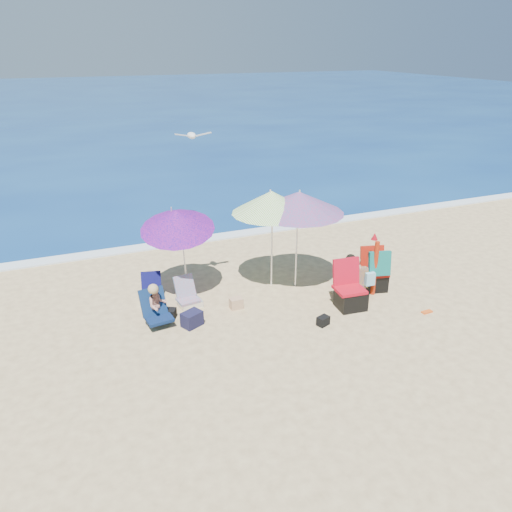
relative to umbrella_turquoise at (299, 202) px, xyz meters
name	(u,v)px	position (x,y,z in m)	size (l,w,h in m)	color
ground	(287,320)	(-0.87, -1.36, -2.07)	(120.00, 120.00, 0.00)	#D8BC84
sea	(90,102)	(-0.87, 43.64, -2.12)	(120.00, 80.00, 0.12)	navy
foam	(213,238)	(-0.87, 3.74, -2.05)	(120.00, 0.50, 0.04)	white
umbrella_turquoise	(299,202)	(0.00, 0.00, 0.00)	(2.11, 2.11, 2.35)	white
umbrella_striped	(271,202)	(-0.57, 0.22, 0.00)	(2.02, 2.02, 2.37)	white
umbrella_blue	(177,220)	(-2.64, 0.55, -0.25)	(2.11, 2.14, 2.22)	white
furled_umbrella	(375,262)	(1.46, -1.01, -1.29)	(0.22, 0.37, 1.42)	#A8250C
chair_navy	(151,294)	(-3.34, 0.52, -1.90)	(0.58, 0.67, 0.63)	#0D164B
chair_rainbow	(188,298)	(-2.62, 0.03, -1.90)	(0.55, 0.61, 0.63)	#DE4E5A
camp_chair_left	(350,294)	(0.61, -1.38, -1.75)	(0.69, 0.66, 1.06)	red
camp_chair_right	(374,275)	(1.59, -0.86, -1.69)	(0.79, 0.75, 1.04)	#A3110B
person_center	(354,276)	(0.99, -0.91, -1.60)	(0.69, 0.57, 0.96)	tan
person_left	(157,305)	(-3.40, -0.50, -1.64)	(0.61, 0.67, 0.95)	tan
bag_navy_a	(192,319)	(-2.78, -0.85, -1.91)	(0.48, 0.43, 0.31)	#171631
bag_black_a	(168,314)	(-3.16, -0.39, -1.96)	(0.37, 0.34, 0.22)	black
bag_tan	(236,303)	(-1.69, -0.50, -1.95)	(0.28, 0.20, 0.24)	tan
bag_navy_b	(358,273)	(1.58, -0.23, -1.91)	(0.49, 0.40, 0.33)	#171C33
bag_black_b	(323,321)	(-0.28, -1.83, -1.97)	(0.29, 0.25, 0.19)	black
orange_item	(427,312)	(2.04, -2.22, -2.05)	(0.25, 0.13, 0.03)	#E35517
seagull	(192,135)	(-2.29, 0.29, 1.57)	(0.74, 0.33, 0.13)	white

